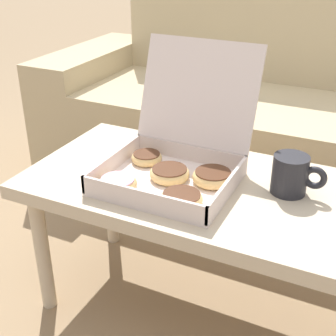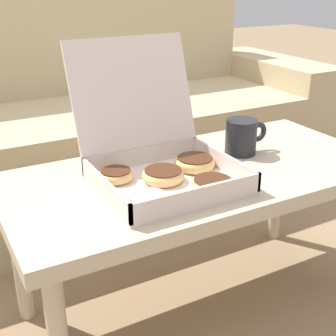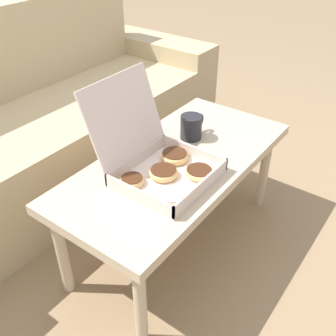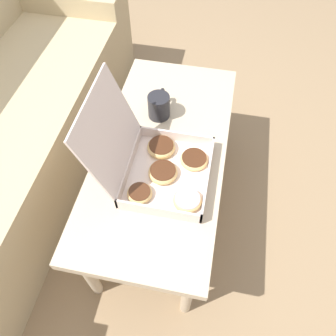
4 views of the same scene
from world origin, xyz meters
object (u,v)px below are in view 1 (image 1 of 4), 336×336
at_px(coffee_mug, 291,175).
at_px(coffee_table, 217,202).
at_px(couch, 286,126).
at_px(pastry_box, 175,161).

bearing_deg(coffee_mug, coffee_table, -164.28).
distance_m(couch, pastry_box, 0.91).
xyz_separation_m(coffee_table, coffee_mug, (0.18, 0.05, 0.10)).
xyz_separation_m(couch, pastry_box, (-0.12, -0.88, 0.20)).
height_order(pastry_box, coffee_mug, pastry_box).
distance_m(coffee_table, pastry_box, 0.16).
distance_m(couch, coffee_mug, 0.85).
height_order(couch, coffee_mug, couch).
bearing_deg(coffee_table, coffee_mug, 15.72).
relative_size(pastry_box, coffee_mug, 2.89).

